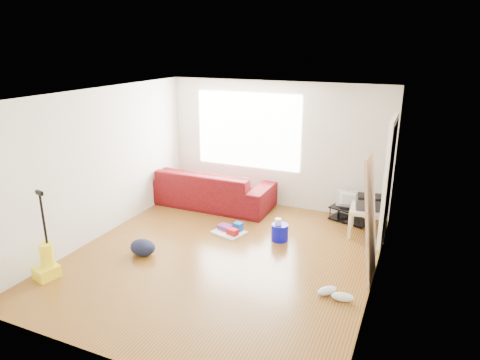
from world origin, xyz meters
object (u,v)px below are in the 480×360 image
at_px(cleaning_tray, 230,231).
at_px(backpack, 143,254).
at_px(bucket, 280,240).
at_px(vacuum, 47,262).
at_px(sofa, 210,204).
at_px(tv_stand, 350,214).
at_px(side_table, 368,213).

bearing_deg(cleaning_tray, backpack, -127.07).
height_order(bucket, vacuum, vacuum).
xyz_separation_m(sofa, cleaning_tray, (0.97, -1.12, 0.06)).
relative_size(tv_stand, vacuum, 0.61).
distance_m(tv_stand, vacuum, 5.17).
bearing_deg(cleaning_tray, sofa, 131.12).
bearing_deg(sofa, tv_stand, -174.46).
distance_m(tv_stand, cleaning_tray, 2.28).
distance_m(bucket, backpack, 2.26).
bearing_deg(cleaning_tray, bucket, 6.67).
xyz_separation_m(tv_stand, cleaning_tray, (-1.81, -1.39, -0.08)).
relative_size(sofa, vacuum, 2.01).
height_order(backpack, vacuum, vacuum).
relative_size(side_table, backpack, 1.49).
height_order(sofa, tv_stand, sofa).
bearing_deg(tv_stand, bucket, -108.17).
bearing_deg(backpack, cleaning_tray, 63.97).
bearing_deg(backpack, bucket, 47.62).
bearing_deg(cleaning_tray, side_table, 22.80).
relative_size(cleaning_tray, vacuum, 0.48).
bearing_deg(side_table, cleaning_tray, -157.20).
relative_size(tv_stand, side_table, 1.21).
xyz_separation_m(sofa, tv_stand, (2.78, 0.27, 0.14)).
distance_m(sofa, tv_stand, 2.80).
height_order(sofa, vacuum, vacuum).
relative_size(cleaning_tray, backpack, 1.42).
height_order(tv_stand, cleaning_tray, tv_stand).
relative_size(tv_stand, backpack, 1.81).
bearing_deg(tv_stand, cleaning_tray, -124.64).
xyz_separation_m(tv_stand, side_table, (0.38, -0.47, 0.27)).
distance_m(backpack, vacuum, 1.40).
height_order(sofa, cleaning_tray, sofa).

